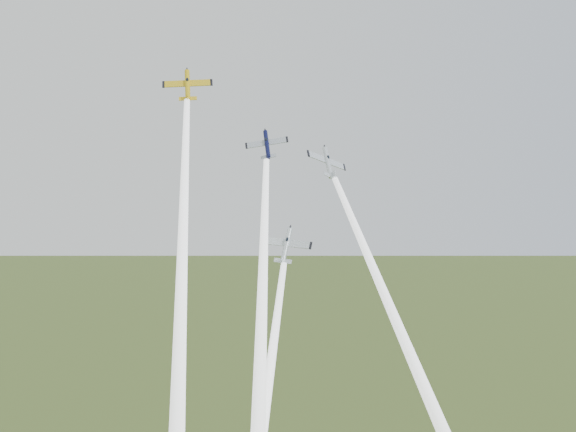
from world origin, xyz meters
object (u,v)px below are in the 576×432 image
object	(u,v)px
plane_silver_right	(328,162)
plane_silver_low	(286,245)
plane_yellow	(187,85)
plane_navy	(267,144)

from	to	relation	value
plane_silver_right	plane_silver_low	bearing A→B (deg)	-169.91
plane_yellow	plane_silver_right	size ratio (longest dim) A/B	1.02
plane_yellow	plane_silver_low	world-z (taller)	plane_yellow
plane_navy	plane_silver_low	bearing A→B (deg)	-62.39
plane_navy	plane_silver_low	distance (m)	17.25
plane_navy	plane_silver_right	world-z (taller)	plane_navy
plane_yellow	plane_navy	size ratio (longest dim) A/B	1.15
plane_navy	plane_silver_right	distance (m)	10.25
plane_navy	plane_silver_right	xyz separation A→B (m)	(9.64, -1.92, -2.90)
plane_yellow	plane_silver_right	xyz separation A→B (m)	(22.11, -4.05, -12.28)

